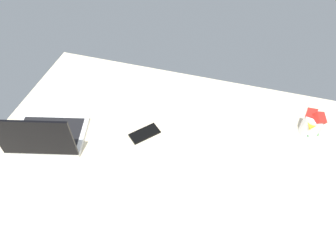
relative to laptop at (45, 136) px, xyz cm
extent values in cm
cube|color=beige|center=(-63.11, 5.27, -13.41)|extent=(180.00, 140.00, 18.00)
cube|color=silver|center=(0.72, -2.96, -3.41)|extent=(37.52, 30.19, 2.00)
cube|color=black|center=(1.08, -4.41, -2.21)|extent=(32.21, 23.41, 0.40)
cube|color=black|center=(-1.89, 7.73, 8.09)|extent=(32.29, 8.82, 21.00)
cylinder|color=silver|center=(-115.47, -38.53, 1.09)|extent=(9.00, 9.00, 11.00)
cube|color=#268C33|center=(-116.20, -37.07, -1.34)|extent=(6.72, 6.55, 4.96)
cube|color=#268C33|center=(-115.45, -38.54, 0.40)|extent=(5.86, 7.07, 4.47)
cube|color=red|center=(-116.74, -39.78, 2.15)|extent=(7.43, 7.74, 4.58)
cube|color=yellow|center=(-114.81, -36.72, 3.89)|extent=(6.93, 7.31, 6.66)
cube|color=red|center=(-113.81, -39.99, 5.63)|extent=(6.12, 6.67, 4.36)
cube|color=red|center=(-116.67, -37.08, 7.37)|extent=(6.37, 6.90, 5.59)
cube|color=black|center=(-41.35, -16.50, -4.01)|extent=(14.44, 14.94, 0.80)
camera|label=1|loc=(-77.19, 69.47, 107.22)|focal=32.87mm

